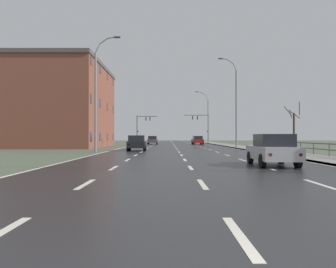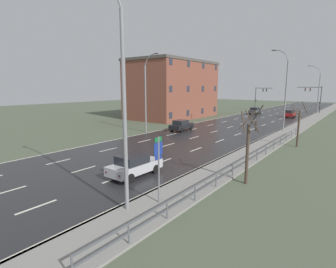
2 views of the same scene
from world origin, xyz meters
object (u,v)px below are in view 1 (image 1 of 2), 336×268
(car_far_right, at_px, (151,140))
(street_lamp_distant, at_px, (206,118))
(street_lamp_left_bank, at_px, (96,95))
(car_distant, at_px, (196,140))
(traffic_signal_left, at_px, (140,124))
(brick_building, at_px, (63,106))
(street_lamp_midground, at_px, (234,104))
(traffic_signal_right, at_px, (201,123))
(car_far_left, at_px, (135,143))
(car_near_left, at_px, (271,150))

(car_far_right, bearing_deg, street_lamp_distant, 38.24)
(street_lamp_left_bank, xyz_separation_m, car_distant, (11.78, 31.41, -4.39))
(traffic_signal_left, bearing_deg, car_far_right, -75.71)
(traffic_signal_left, distance_m, brick_building, 29.59)
(street_lamp_midground, xyz_separation_m, car_distant, (-3.14, 19.06, -4.79))
(street_lamp_distant, xyz_separation_m, brick_building, (-22.92, -25.87, 0.32))
(street_lamp_left_bank, relative_size, traffic_signal_right, 1.65)
(car_far_left, bearing_deg, car_far_right, 87.73)
(car_far_right, distance_m, brick_building, 21.04)
(traffic_signal_right, relative_size, traffic_signal_left, 1.04)
(car_far_right, height_order, car_distant, same)
(car_near_left, bearing_deg, street_lamp_distant, 87.78)
(car_near_left, bearing_deg, street_lamp_midground, 83.92)
(street_lamp_midground, xyz_separation_m, car_far_left, (-11.67, -8.53, -4.79))
(traffic_signal_left, bearing_deg, brick_building, -107.05)
(traffic_signal_left, bearing_deg, car_far_left, -86.37)
(street_lamp_distant, xyz_separation_m, car_near_left, (-3.29, -57.62, -4.64))
(street_lamp_distant, distance_m, street_lamp_left_bank, 45.70)
(street_lamp_midground, bearing_deg, car_far_left, -143.83)
(street_lamp_midground, bearing_deg, car_far_right, 117.57)
(traffic_signal_right, height_order, car_near_left, traffic_signal_right)
(car_far_right, distance_m, car_distant, 8.73)
(car_near_left, distance_m, brick_building, 37.66)
(car_far_right, distance_m, car_far_left, 30.39)
(traffic_signal_left, distance_m, car_near_left, 61.09)
(street_lamp_midground, height_order, street_lamp_left_bank, street_lamp_midground)
(traffic_signal_left, height_order, car_far_right, traffic_signal_left)
(car_near_left, bearing_deg, car_far_right, 100.47)
(car_far_right, height_order, brick_building, brick_building)
(car_far_left, height_order, brick_building, brick_building)
(street_lamp_left_bank, bearing_deg, car_far_left, 49.52)
(traffic_signal_left, relative_size, car_far_left, 1.49)
(street_lamp_midground, distance_m, street_lamp_distant, 30.87)
(street_lamp_distant, bearing_deg, street_lamp_left_bank, -108.99)
(traffic_signal_right, bearing_deg, street_lamp_left_bank, -107.29)
(street_lamp_midground, distance_m, street_lamp_left_bank, 19.37)
(street_lamp_midground, xyz_separation_m, car_far_right, (-11.41, 21.86, -4.79))
(traffic_signal_right, xyz_separation_m, car_near_left, (-2.46, -59.52, -3.61))
(traffic_signal_left, distance_m, car_distant, 18.38)
(traffic_signal_left, bearing_deg, traffic_signal_right, -2.04)
(car_far_right, bearing_deg, traffic_signal_right, 45.84)
(car_distant, bearing_deg, street_lamp_midground, -83.75)
(car_distant, bearing_deg, traffic_signal_left, 125.11)
(street_lamp_left_bank, xyz_separation_m, car_far_right, (3.51, 34.21, -4.39))
(street_lamp_distant, xyz_separation_m, car_far_left, (-11.61, -39.39, -4.64))
(car_far_right, relative_size, car_distant, 0.98)
(car_far_left, bearing_deg, traffic_signal_right, 73.58)
(street_lamp_midground, relative_size, traffic_signal_right, 1.78)
(street_lamp_left_bank, bearing_deg, street_lamp_distant, 71.01)
(street_lamp_distant, relative_size, street_lamp_left_bank, 1.06)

